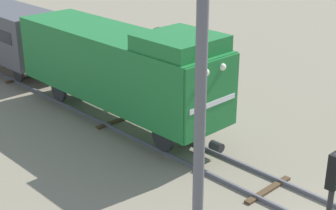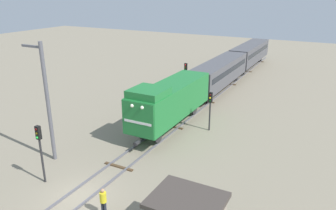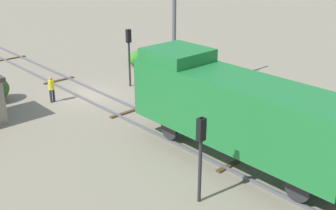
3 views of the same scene
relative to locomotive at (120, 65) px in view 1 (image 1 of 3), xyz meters
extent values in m
cube|color=#4C3823|center=(0.00, -8.02, -2.73)|extent=(2.40, 0.24, 0.09)
cube|color=#4C3823|center=(0.00, 0.26, -2.73)|extent=(2.40, 0.24, 0.09)
cube|color=#4C3823|center=(0.00, 8.54, -2.73)|extent=(2.40, 0.24, 0.09)
cube|color=#1E7233|center=(0.00, 0.24, -0.06)|extent=(2.90, 11.00, 2.90)
cube|color=#1E7233|center=(0.00, -3.66, 1.69)|extent=(2.75, 2.80, 0.60)
cube|color=#1E7233|center=(0.00, -5.31, -0.06)|extent=(2.84, 0.10, 2.84)
cube|color=white|center=(0.00, -5.35, -0.26)|extent=(2.46, 0.06, 0.20)
sphere|color=white|center=(-0.45, -5.36, 1.04)|extent=(0.28, 0.28, 0.28)
sphere|color=white|center=(0.45, -5.36, 1.04)|extent=(0.28, 0.28, 0.28)
cylinder|color=#262628|center=(0.00, -5.61, -1.91)|extent=(0.36, 0.50, 0.36)
cylinder|color=#262628|center=(-0.72, -3.46, -2.06)|extent=(0.18, 1.10, 1.10)
cylinder|color=#262628|center=(0.72, -3.46, -2.06)|extent=(0.18, 1.10, 1.10)
cylinder|color=#262628|center=(-0.72, 3.94, -2.06)|extent=(0.18, 1.10, 1.10)
cylinder|color=#262628|center=(0.72, 3.94, -2.06)|extent=(0.18, 1.10, 1.10)
cylinder|color=#262628|center=(-0.72, 7.94, -2.13)|extent=(0.16, 0.96, 0.96)
cylinder|color=#262628|center=(0.72, 7.94, -2.13)|extent=(0.16, 0.96, 0.96)
cube|color=black|center=(-3.20, -11.88, 0.82)|extent=(0.32, 0.24, 0.90)
cylinder|color=#262628|center=(3.40, 1.21, -0.97)|extent=(0.14, 0.14, 3.61)
cube|color=black|center=(3.40, 1.21, 0.38)|extent=(0.32, 0.24, 0.90)
sphere|color=#390606|center=(3.40, 1.07, 0.65)|extent=(0.16, 0.16, 0.16)
sphere|color=yellow|center=(3.40, 1.07, 0.37)|extent=(0.16, 0.16, 0.16)
sphere|color=black|center=(3.40, 1.07, 0.09)|extent=(0.16, 0.16, 0.16)
cylinder|color=#595960|center=(-5.00, -9.26, 1.65)|extent=(0.28, 0.28, 8.85)
camera|label=1|loc=(-13.25, -16.71, 6.74)|focal=55.00mm
camera|label=2|loc=(12.88, -24.73, 9.37)|focal=35.00mm
camera|label=3|loc=(13.88, 10.88, 6.99)|focal=45.00mm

